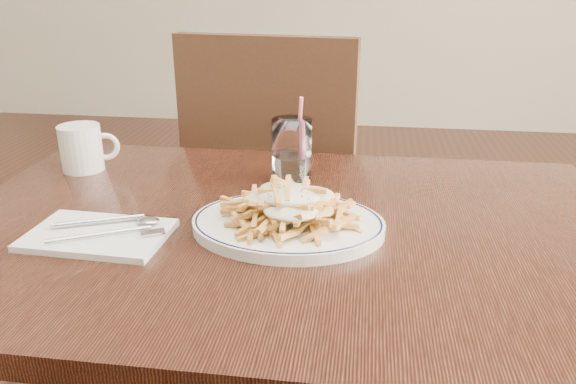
# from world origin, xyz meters

# --- Properties ---
(table) EXTENTS (1.20, 0.80, 0.75)m
(table) POSITION_xyz_m (0.00, 0.00, 0.67)
(table) COLOR black
(table) RESTS_ON ground
(chair_far) EXTENTS (0.52, 0.52, 1.01)m
(chair_far) POSITION_xyz_m (-0.11, 0.61, 0.57)
(chair_far) COLOR black
(chair_far) RESTS_ON ground
(fries_plate) EXTENTS (0.34, 0.30, 0.02)m
(fries_plate) POSITION_xyz_m (0.01, -0.03, 0.76)
(fries_plate) COLOR white
(fries_plate) RESTS_ON table
(loaded_fries) EXTENTS (0.22, 0.18, 0.06)m
(loaded_fries) POSITION_xyz_m (0.01, -0.03, 0.80)
(loaded_fries) COLOR #C58D3C
(loaded_fries) RESTS_ON fries_plate
(napkin) EXTENTS (0.23, 0.16, 0.01)m
(napkin) POSITION_xyz_m (-0.29, -0.10, 0.76)
(napkin) COLOR silver
(napkin) RESTS_ON table
(cutlery) EXTENTS (0.20, 0.15, 0.01)m
(cutlery) POSITION_xyz_m (-0.29, -0.10, 0.76)
(cutlery) COLOR silver
(cutlery) RESTS_ON napkin
(water_glass) EXTENTS (0.08, 0.08, 0.18)m
(water_glass) POSITION_xyz_m (-0.01, 0.20, 0.81)
(water_glass) COLOR white
(water_glass) RESTS_ON table
(coffee_mug) EXTENTS (0.12, 0.09, 0.10)m
(coffee_mug) POSITION_xyz_m (-0.47, 0.21, 0.80)
(coffee_mug) COLOR white
(coffee_mug) RESTS_ON table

